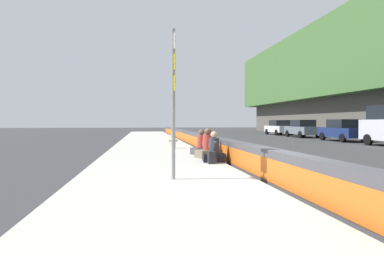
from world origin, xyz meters
The scene contains 12 objects.
ground_plane centered at (0.00, 0.00, 0.00)m, with size 160.00×160.00×0.00m, color #353538.
sidewalk_strip centered at (0.00, 2.65, 0.07)m, with size 80.00×4.40×0.14m, color #B5B2A8.
jersey_barrier centered at (0.00, 0.00, 0.42)m, with size 76.00×0.45×0.85m.
route_sign_post centered at (0.61, 2.43, 2.23)m, with size 0.44×0.09×3.60m.
fire_hydrant centered at (9.96, 1.62, 0.59)m, with size 0.26×0.46×0.88m.
seated_person_foreground centered at (3.92, 0.74, 0.47)m, with size 0.71×0.81×1.05m.
seated_person_middle centered at (5.12, 0.72, 0.50)m, with size 0.89×0.97×1.14m.
seated_person_rear centered at (6.50, 0.73, 0.47)m, with size 0.85×0.92×1.06m.
backpack centered at (3.43, 0.92, 0.33)m, with size 0.32×0.28×0.40m.
parked_car_fourth centered at (16.63, -12.24, 0.86)m, with size 4.54×2.03×1.71m.
parked_car_midline centered at (23.13, -12.16, 0.86)m, with size 4.52×1.98×1.71m.
parked_car_far centered at (29.26, -12.35, 0.86)m, with size 4.52×1.98×1.71m.
Camera 1 is at (-7.33, 3.15, 1.52)m, focal length 31.12 mm.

